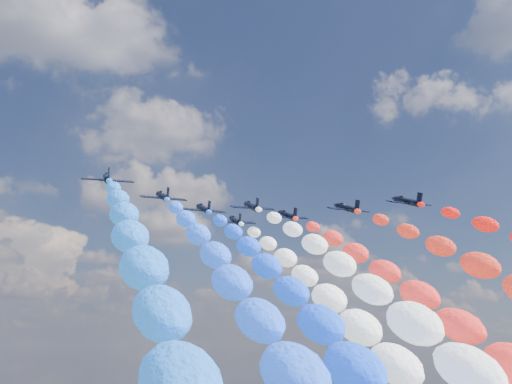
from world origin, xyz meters
name	(u,v)px	position (x,y,z in m)	size (l,w,h in m)	color
jet_0	(107,178)	(-30.62, -5.21, 90.20)	(9.07, 12.16, 2.68)	black
jet_1	(163,196)	(-18.92, 5.47, 90.20)	(9.07, 12.16, 2.68)	black
trail_1	(276,379)	(-18.92, -60.29, 58.60)	(6.77, 128.56, 66.59)	#2258FF
jet_2	(204,209)	(-8.59, 14.25, 90.20)	(9.07, 12.16, 2.68)	black
trail_2	(340,373)	(-8.59, -51.52, 58.60)	(6.77, 128.56, 66.59)	#1549FF
jet_3	(252,206)	(0.50, 8.60, 90.20)	(9.07, 12.16, 2.68)	black
trail_3	(444,374)	(0.50, -57.17, 58.60)	(6.77, 128.56, 66.59)	white
jet_4	(235,221)	(1.53, 24.58, 90.20)	(9.07, 12.16, 2.68)	black
trail_4	(377,369)	(1.53, -41.18, 58.60)	(6.77, 128.56, 66.59)	white
jet_5	(288,215)	(11.11, 15.05, 90.20)	(9.07, 12.16, 2.68)	black
trail_5	(490,371)	(11.11, -50.71, 58.60)	(6.77, 128.56, 66.59)	red
jet_6	(347,208)	(20.59, 4.03, 90.20)	(9.07, 12.16, 2.68)	black
jet_7	(407,201)	(29.55, -5.59, 90.20)	(9.07, 12.16, 2.68)	black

